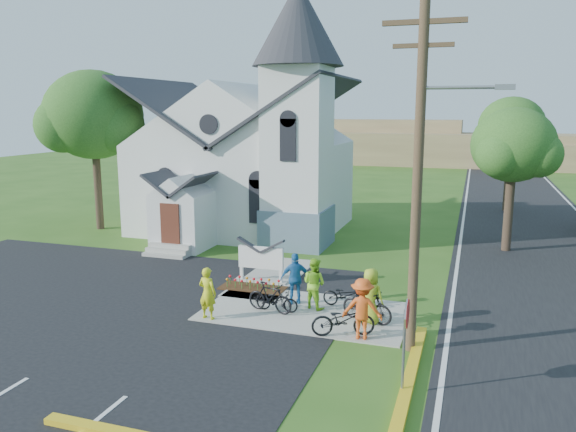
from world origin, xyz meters
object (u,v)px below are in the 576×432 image
(bike_1, at_px, (270,297))
(cyclist_1, at_px, (314,283))
(cyclist_4, at_px, (370,296))
(bike_0, at_px, (277,300))
(bike_3, at_px, (367,306))
(bike_2, at_px, (345,295))
(church_sign, at_px, (261,258))
(cyclist_0, at_px, (208,293))
(bike_4, at_px, (343,320))
(cyclist_2, at_px, (296,279))
(stop_sign, at_px, (406,326))
(cyclist_3, at_px, (362,309))
(utility_pole, at_px, (420,166))

(bike_1, bearing_deg, cyclist_1, -44.31)
(bike_1, relative_size, cyclist_4, 0.94)
(bike_0, xyz_separation_m, bike_3, (3.13, 0.01, 0.15))
(bike_1, bearing_deg, bike_3, -74.91)
(bike_0, relative_size, bike_2, 0.94)
(cyclist_1, bearing_deg, church_sign, -16.36)
(cyclist_0, bearing_deg, bike_4, -172.07)
(church_sign, distance_m, cyclist_0, 4.41)
(bike_3, xyz_separation_m, cyclist_4, (0.12, -0.09, 0.37))
(cyclist_0, relative_size, bike_2, 1.09)
(bike_0, distance_m, bike_2, 2.43)
(bike_1, bearing_deg, cyclist_2, -15.14)
(cyclist_1, relative_size, cyclist_4, 0.98)
(cyclist_0, distance_m, bike_1, 2.17)
(cyclist_2, xyz_separation_m, bike_2, (1.78, 0.20, -0.51))
(stop_sign, distance_m, bike_0, 6.69)
(cyclist_1, distance_m, cyclist_4, 2.28)
(bike_0, bearing_deg, bike_3, -89.15)
(bike_0, bearing_deg, bike_4, -117.01)
(bike_2, xyz_separation_m, bike_4, (0.51, -2.54, 0.09))
(bike_0, xyz_separation_m, cyclist_3, (3.24, -1.39, 0.55))
(church_sign, bearing_deg, cyclist_1, -38.44)
(stop_sign, relative_size, cyclist_3, 1.31)
(bike_0, bearing_deg, cyclist_1, -56.62)
(cyclist_3, relative_size, cyclist_4, 1.02)
(cyclist_1, xyz_separation_m, bike_3, (2.01, -0.71, -0.35))
(cyclist_1, height_order, cyclist_2, cyclist_2)
(cyclist_1, relative_size, bike_2, 1.11)
(utility_pole, relative_size, cyclist_4, 5.42)
(utility_pole, xyz_separation_m, bike_3, (-1.67, 1.70, -4.80))
(cyclist_3, distance_m, bike_3, 1.46)
(utility_pole, distance_m, stop_sign, 4.52)
(utility_pole, xyz_separation_m, cyclist_0, (-6.76, 0.30, -4.47))
(bike_0, relative_size, cyclist_3, 0.80)
(stop_sign, xyz_separation_m, bike_2, (-2.73, 5.54, -1.31))
(utility_pole, relative_size, cyclist_1, 5.56)
(bike_2, bearing_deg, bike_0, 121.72)
(stop_sign, xyz_separation_m, cyclist_2, (-4.50, 5.34, -0.80))
(cyclist_3, height_order, bike_3, cyclist_3)
(bike_1, bearing_deg, bike_4, -101.13)
(cyclist_3, height_order, bike_4, cyclist_3)
(bike_3, height_order, bike_4, bike_3)
(cyclist_2, distance_m, bike_2, 1.86)
(cyclist_3, xyz_separation_m, bike_4, (-0.58, 0.00, -0.43))
(bike_1, bearing_deg, bike_0, -40.58)
(stop_sign, distance_m, bike_1, 6.72)
(stop_sign, height_order, cyclist_4, stop_sign)
(utility_pole, bearing_deg, bike_0, 160.64)
(bike_3, bearing_deg, church_sign, 77.67)
(stop_sign, bearing_deg, utility_pole, 91.49)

